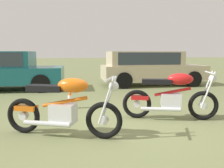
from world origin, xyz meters
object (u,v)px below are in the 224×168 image
(car_beige, at_px, (148,66))
(car_teal, at_px, (3,69))
(motorcycle_orange, at_px, (63,107))
(traffic_cone, at_px, (70,99))
(motorcycle_red, at_px, (171,96))

(car_beige, bearing_deg, car_teal, -177.04)
(motorcycle_orange, height_order, traffic_cone, motorcycle_orange)
(motorcycle_red, bearing_deg, traffic_cone, 163.29)
(motorcycle_red, bearing_deg, car_teal, 149.25)
(car_teal, xyz_separation_m, car_beige, (5.75, -0.14, 0.04))
(motorcycle_red, distance_m, traffic_cone, 2.48)
(motorcycle_red, relative_size, car_beige, 0.42)
(motorcycle_orange, relative_size, traffic_cone, 3.54)
(traffic_cone, bearing_deg, car_teal, 120.27)
(motorcycle_red, relative_size, car_teal, 0.42)
(motorcycle_orange, distance_m, car_beige, 6.77)
(motorcycle_orange, relative_size, car_beige, 0.42)
(car_teal, distance_m, car_beige, 5.75)
(car_teal, relative_size, traffic_cone, 8.36)
(motorcycle_orange, xyz_separation_m, car_beige, (3.86, 5.56, 0.34))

